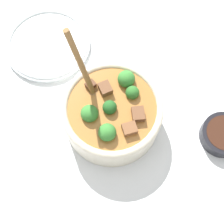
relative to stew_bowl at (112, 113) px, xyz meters
The scene contains 4 objects.
ground_plane 0.05m from the stew_bowl, 91.17° to the left, with size 4.00×4.00×0.00m, color silver.
stew_bowl is the anchor object (origin of this frame).
condiment_bowl 0.26m from the stew_bowl, 135.71° to the left, with size 0.10×0.10×0.03m.
empty_plate 0.27m from the stew_bowl, 86.92° to the right, with size 0.22×0.22×0.02m.
Camera 1 is at (0.15, 0.21, 0.69)m, focal length 50.00 mm.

